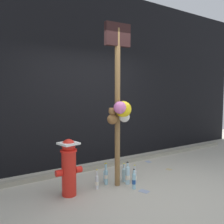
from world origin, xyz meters
The scene contains 16 objects.
ground_plane centered at (0.00, 0.00, 0.00)m, with size 14.00×14.00×0.00m, color #ADA899.
building_wall centered at (0.00, 1.84, 1.90)m, with size 10.00×0.20×3.79m.
curb_strip centered at (0.00, 1.30, 0.04)m, with size 8.00×0.12×0.08m, color gray.
memorial_post centered at (-0.20, 0.30, 1.46)m, with size 0.44×0.47×2.64m.
fire_hydrant centered at (-1.02, 0.44, 0.45)m, with size 0.41×0.31×0.86m.
bottle_0 centered at (-0.01, 0.43, 0.13)m, with size 0.07×0.07×0.32m.
bottle_1 centered at (-0.03, 0.30, 0.16)m, with size 0.08×0.08×0.38m.
bottle_2 centered at (-0.34, 0.49, 0.14)m, with size 0.06×0.06×0.37m.
bottle_3 centered at (-0.06, 0.09, 0.13)m, with size 0.06×0.06×0.33m.
bottle_4 centered at (0.12, 0.30, 0.11)m, with size 0.08×0.08×0.31m.
bottle_5 centered at (-0.56, 0.41, 0.12)m, with size 0.06×0.06×0.32m.
bottle_6 centered at (-0.29, 0.59, 0.12)m, with size 0.08×0.08×0.33m.
litter_0 centered at (1.13, 0.46, 0.00)m, with size 0.08×0.11×0.01m, color tan.
litter_1 centered at (1.14, 1.09, 0.00)m, with size 0.14×0.11×0.01m, color #8C99B2.
litter_2 centered at (0.94, 1.33, 0.00)m, with size 0.06×0.11×0.01m, color #8C99B2.
litter_3 centered at (0.01, -0.08, 0.00)m, with size 0.15×0.11×0.01m, color #8C99B2.
Camera 1 is at (-2.35, -2.80, 1.54)m, focal length 37.69 mm.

